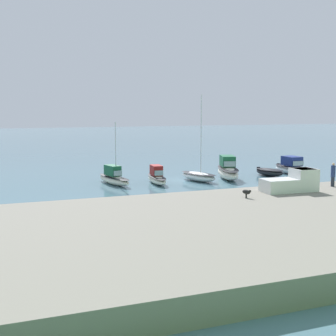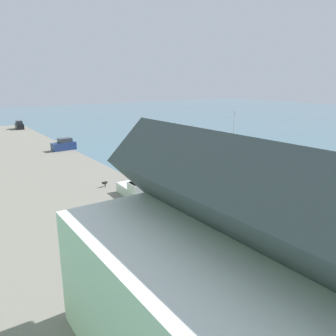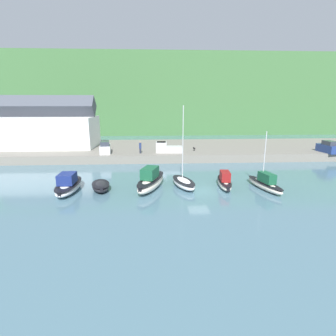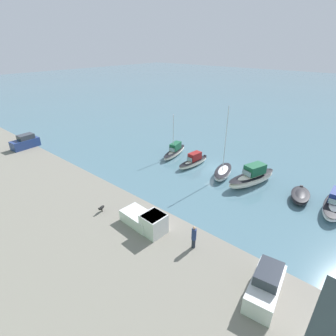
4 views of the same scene
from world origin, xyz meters
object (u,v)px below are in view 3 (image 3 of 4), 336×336
Objects in this scene: dog_on_quay at (194,148)px; moored_boat_1 at (101,186)px; moored_boat_5 at (265,183)px; parked_car_3 at (105,148)px; moored_boat_0 at (68,185)px; moored_boat_2 at (151,181)px; moored_boat_3 at (184,183)px; parked_car_0 at (328,147)px; pickup_truck_0 at (167,148)px; person_on_quay at (140,147)px; moored_boat_4 at (224,181)px.

moored_boat_1 is at bearing -144.28° from dog_on_quay.
moored_boat_5 is 1.59× the size of parked_car_3.
dog_on_quay is (17.73, 18.35, 1.07)m from moored_boat_0.
moored_boat_3 reaches higher than moored_boat_2.
pickup_truck_0 is at bearing 172.26° from parked_car_0.
parked_car_0 is at bearing 8.26° from moored_boat_1.
person_on_quay is (3.99, 16.13, 2.02)m from moored_boat_1.
moored_boat_4 is at bearing 153.95° from moored_boat_5.
moored_boat_3 reaches higher than person_on_quay.
moored_boat_2 is (6.02, 0.19, 0.50)m from moored_boat_1.
moored_boat_2 is 19.60m from dog_on_quay.
parked_car_3 is at bearing 93.56° from pickup_truck_0.
moored_boat_0 is 23.60m from moored_boat_5.
moored_boat_4 is 6.91× the size of dog_on_quay.
person_on_quay is (-15.90, 16.84, 1.77)m from moored_boat_5.
parked_car_3 reaches higher than moored_boat_1.
moored_boat_4 is 0.87× the size of moored_boat_5.
moored_boat_0 is at bearing -150.46° from dog_on_quay.
moored_boat_5 reaches higher than dog_on_quay.
moored_boat_0 is at bearing 171.12° from moored_boat_1.
moored_boat_0 is 18.22m from person_on_quay.
parked_car_3 is (-22.24, 17.47, 1.59)m from moored_boat_5.
moored_boat_2 is at bearing -82.74° from person_on_quay.
moored_boat_0 is at bearing -171.90° from moored_boat_4.
moored_boat_3 is (4.06, 0.39, -0.42)m from moored_boat_2.
moored_boat_2 reaches higher than moored_boat_0.
moored_boat_4 is 19.35m from person_on_quay.
moored_boat_0 is 9.74m from moored_boat_2.
pickup_truck_0 is (8.77, 16.89, 1.74)m from moored_boat_1.
pickup_truck_0 reaches higher than moored_boat_1.
moored_boat_2 is at bearing -130.58° from dog_on_quay.
person_on_quay is (-2.03, 15.94, 1.51)m from moored_boat_2.
moored_boat_5 is 23.22m from person_on_quay.
parked_car_3 is at bearing 142.93° from moored_boat_4.
moored_boat_1 is at bearing 166.05° from moored_boat_5.
moored_boat_4 is 17.67m from dog_on_quay.
person_on_quay is at bearing 115.45° from moored_boat_2.
moored_boat_5 is 3.27× the size of person_on_quay.
moored_boat_0 is 0.86× the size of moored_boat_2.
moored_boat_0 reaches higher than dog_on_quay.
person_on_quay is at bearing 64.14° from moored_boat_0.
person_on_quay is at bearing 121.43° from moored_boat_5.
moored_boat_5 is 7.94× the size of dog_on_quay.
moored_boat_2 is at bearing -11.61° from moored_boat_1.
moored_boat_4 is at bearing -151.80° from parked_car_0.
parked_car_0 is (18.30, 15.89, 1.59)m from moored_boat_5.
person_on_quay reaches higher than pickup_truck_0.
moored_boat_3 is 2.07× the size of pickup_truck_0.
parked_car_0 reaches higher than moored_boat_4.
moored_boat_2 is at bearing 164.38° from moored_boat_5.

